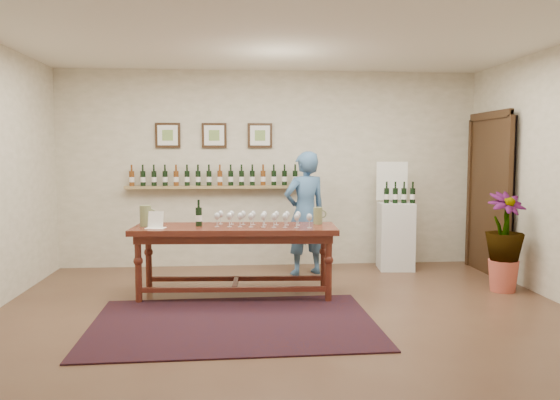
{
  "coord_description": "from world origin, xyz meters",
  "views": [
    {
      "loc": [
        -0.5,
        -5.35,
        1.64
      ],
      "look_at": [
        0.0,
        0.8,
        1.1
      ],
      "focal_mm": 35.0,
      "sensor_mm": 36.0,
      "label": 1
    }
  ],
  "objects": [
    {
      "name": "pitcher_left",
      "position": [
        -1.52,
        0.85,
        0.93
      ],
      "size": [
        0.16,
        0.16,
        0.24
      ],
      "primitive_type": null,
      "rotation": [
        0.0,
        0.0,
        0.08
      ],
      "color": "olive",
      "rests_on": "tasting_table"
    },
    {
      "name": "ground",
      "position": [
        0.0,
        0.0,
        0.0
      ],
      "size": [
        6.0,
        6.0,
        0.0
      ],
      "primitive_type": "plane",
      "color": "#523424",
      "rests_on": "ground"
    },
    {
      "name": "pitcher_right",
      "position": [
        0.45,
        0.89,
        0.91
      ],
      "size": [
        0.15,
        0.15,
        0.2
      ],
      "primitive_type": null,
      "rotation": [
        0.0,
        0.0,
        -0.19
      ],
      "color": "olive",
      "rests_on": "tasting_table"
    },
    {
      "name": "pedestal_bottles",
      "position": [
        1.76,
        2.01,
        1.1
      ],
      "size": [
        0.34,
        0.12,
        0.34
      ],
      "primitive_type": null,
      "rotation": [
        0.0,
        0.0,
        -0.1
      ],
      "color": "black",
      "rests_on": "display_pedestal"
    },
    {
      "name": "room_shell",
      "position": [
        2.11,
        1.86,
        1.12
      ],
      "size": [
        6.0,
        6.0,
        6.0
      ],
      "color": "silver",
      "rests_on": "ground"
    },
    {
      "name": "table_bottles",
      "position": [
        -0.91,
        0.86,
        0.95
      ],
      "size": [
        0.29,
        0.2,
        0.28
      ],
      "primitive_type": null,
      "rotation": [
        0.0,
        0.0,
        -0.2
      ],
      "color": "black",
      "rests_on": "tasting_table"
    },
    {
      "name": "rug",
      "position": [
        -0.53,
        -0.24,
        0.01
      ],
      "size": [
        2.74,
        1.85,
        0.01
      ],
      "primitive_type": "cube",
      "rotation": [
        0.0,
        0.0,
        0.02
      ],
      "color": "#42150B",
      "rests_on": "ground"
    },
    {
      "name": "tasting_table",
      "position": [
        -0.51,
        0.78,
        0.69
      ],
      "size": [
        2.32,
        0.86,
        0.81
      ],
      "rotation": [
        0.0,
        0.0,
        -0.06
      ],
      "color": "#451611",
      "rests_on": "ground"
    },
    {
      "name": "menu_card",
      "position": [
        -1.38,
        0.7,
        0.9
      ],
      "size": [
        0.23,
        0.19,
        0.18
      ],
      "primitive_type": "cube",
      "rotation": [
        0.0,
        0.0,
        -0.2
      ],
      "color": "white",
      "rests_on": "tasting_table"
    },
    {
      "name": "display_pedestal",
      "position": [
        1.73,
        2.07,
        0.47
      ],
      "size": [
        0.51,
        0.51,
        0.94
      ],
      "primitive_type": "cube",
      "rotation": [
        0.0,
        0.0,
        -0.1
      ],
      "color": "silver",
      "rests_on": "ground"
    },
    {
      "name": "person",
      "position": [
        0.42,
        1.85,
        0.83
      ],
      "size": [
        0.7,
        0.58,
        1.65
      ],
      "primitive_type": "imported",
      "rotation": [
        0.0,
        0.0,
        3.49
      ],
      "color": "#3D6490",
      "rests_on": "ground"
    },
    {
      "name": "table_glasses",
      "position": [
        -0.25,
        0.78,
        0.89
      ],
      "size": [
        1.23,
        0.49,
        0.17
      ],
      "primitive_type": null,
      "rotation": [
        0.0,
        0.0,
        -0.18
      ],
      "color": "silver",
      "rests_on": "tasting_table"
    },
    {
      "name": "info_sign",
      "position": [
        1.71,
        2.2,
        1.24
      ],
      "size": [
        0.43,
        0.07,
        0.6
      ],
      "primitive_type": "cube",
      "rotation": [
        0.0,
        0.0,
        -0.1
      ],
      "color": "white",
      "rests_on": "display_pedestal"
    },
    {
      "name": "potted_plant",
      "position": [
        2.65,
        0.75,
        0.59
      ],
      "size": [
        0.61,
        0.61,
        1.01
      ],
      "rotation": [
        0.0,
        0.0,
        0.15
      ],
      "color": "#C45441",
      "rests_on": "ground"
    }
  ]
}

